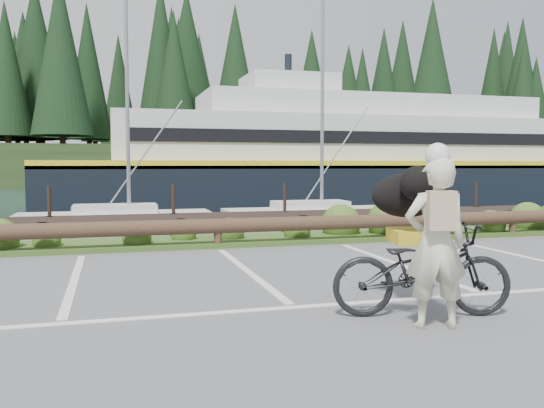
# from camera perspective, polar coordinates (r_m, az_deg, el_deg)

# --- Properties ---
(ground) EXTENTS (72.00, 72.00, 0.00)m
(ground) POSITION_cam_1_polar(r_m,az_deg,el_deg) (7.29, 1.20, -9.49)
(ground) COLOR #545456
(harbor_backdrop) EXTENTS (170.00, 160.00, 30.00)m
(harbor_backdrop) POSITION_cam_1_polar(r_m,az_deg,el_deg) (85.30, -14.04, 2.74)
(harbor_backdrop) COLOR #172C37
(harbor_backdrop) RESTS_ON ground
(vegetation_strip) EXTENTS (34.00, 1.60, 0.10)m
(vegetation_strip) POSITION_cam_1_polar(r_m,az_deg,el_deg) (12.37, -5.96, -3.69)
(vegetation_strip) COLOR #3D5B21
(vegetation_strip) RESTS_ON ground
(log_rail) EXTENTS (32.00, 0.30, 0.60)m
(log_rail) POSITION_cam_1_polar(r_m,az_deg,el_deg) (11.69, -5.38, -4.38)
(log_rail) COLOR #443021
(log_rail) RESTS_ON ground
(bicycle) EXTENTS (2.11, 1.15, 1.05)m
(bicycle) POSITION_cam_1_polar(r_m,az_deg,el_deg) (6.65, 14.63, -6.30)
(bicycle) COLOR black
(bicycle) RESTS_ON ground
(cyclist) EXTENTS (0.73, 0.56, 1.77)m
(cyclist) POSITION_cam_1_polar(r_m,az_deg,el_deg) (6.16, 15.92, -3.78)
(cyclist) COLOR beige
(cyclist) RESTS_ON ground
(dog) EXTENTS (0.67, 1.01, 0.54)m
(dog) POSITION_cam_1_polar(r_m,az_deg,el_deg) (7.18, 13.29, 0.85)
(dog) COLOR black
(dog) RESTS_ON bicycle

